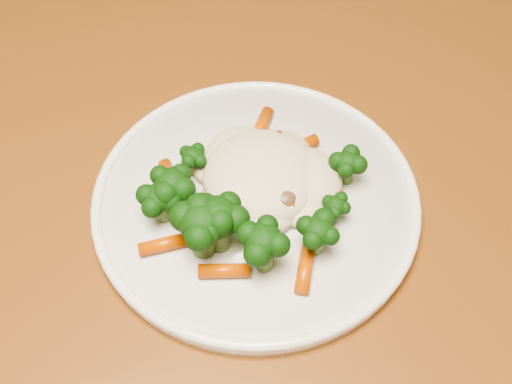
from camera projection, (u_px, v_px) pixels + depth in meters
dining_table at (281, 228)px, 0.68m from camera, size 1.23×0.86×0.75m
plate at (256, 201)px, 0.57m from camera, size 0.29×0.29×0.01m
meal at (245, 195)px, 0.54m from camera, size 0.18×0.20×0.05m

